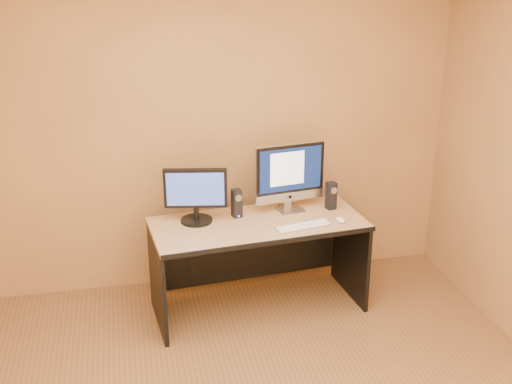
% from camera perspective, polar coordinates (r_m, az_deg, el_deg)
% --- Properties ---
extents(walls, '(4.00, 4.00, 2.60)m').
position_cam_1_polar(walls, '(3.16, 0.13, -3.77)').
color(walls, '#A77843').
rests_on(walls, ground).
extents(desk, '(1.62, 0.82, 0.72)m').
position_cam_1_polar(desk, '(4.88, 0.20, -6.58)').
color(desk, tan).
rests_on(desk, ground).
extents(imac, '(0.58, 0.29, 0.54)m').
position_cam_1_polar(imac, '(4.84, 3.12, 1.28)').
color(imac, '#B0B0B5').
rests_on(imac, desk).
extents(second_monitor, '(0.50, 0.31, 0.41)m').
position_cam_1_polar(second_monitor, '(4.68, -5.38, -0.32)').
color(second_monitor, black).
rests_on(second_monitor, desk).
extents(speaker_left, '(0.08, 0.08, 0.22)m').
position_cam_1_polar(speaker_left, '(4.78, -1.72, -1.01)').
color(speaker_left, black).
rests_on(speaker_left, desk).
extents(speaker_right, '(0.08, 0.08, 0.22)m').
position_cam_1_polar(speaker_right, '(4.96, 6.69, -0.32)').
color(speaker_right, black).
rests_on(speaker_right, desk).
extents(keyboard, '(0.43, 0.19, 0.02)m').
position_cam_1_polar(keyboard, '(4.65, 4.26, -3.03)').
color(keyboard, silver).
rests_on(keyboard, desk).
extents(mouse, '(0.07, 0.11, 0.04)m').
position_cam_1_polar(mouse, '(4.77, 7.51, -2.45)').
color(mouse, white).
rests_on(mouse, desk).
extents(cable_a, '(0.11, 0.19, 0.01)m').
position_cam_1_polar(cable_a, '(5.04, 3.40, -1.13)').
color(cable_a, black).
rests_on(cable_a, desk).
extents(cable_b, '(0.04, 0.17, 0.01)m').
position_cam_1_polar(cable_b, '(5.03, 2.04, -1.14)').
color(cable_b, black).
rests_on(cable_b, desk).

